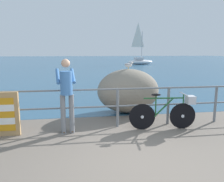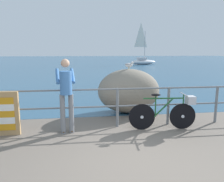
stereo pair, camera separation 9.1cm
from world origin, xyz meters
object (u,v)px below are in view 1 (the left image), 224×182
object	(u,v)px
folded_deckchair_stack	(0,114)
seagull	(128,65)
person_at_railing	(67,93)
sailboat	(140,60)
bicycle	(168,111)
breakwater_boulder_main	(128,91)

from	to	relation	value
folded_deckchair_stack	seagull	world-z (taller)	seagull
person_at_railing	folded_deckchair_stack	world-z (taller)	person_at_railing
person_at_railing	seagull	bearing A→B (deg)	-56.74
seagull	sailboat	bearing A→B (deg)	54.98
folded_deckchair_stack	sailboat	size ratio (longest dim) A/B	0.17
bicycle	seagull	bearing A→B (deg)	116.30
breakwater_boulder_main	sailboat	distance (m)	27.07
breakwater_boulder_main	folded_deckchair_stack	bearing A→B (deg)	-154.74
person_at_railing	sailboat	distance (m)	29.17
person_at_railing	bicycle	bearing A→B (deg)	-99.51
seagull	bicycle	bearing A→B (deg)	-86.79
folded_deckchair_stack	seagull	bearing A→B (deg)	25.01
person_at_railing	sailboat	bearing A→B (deg)	-26.64
seagull	sailboat	world-z (taller)	sailboat
person_at_railing	sailboat	world-z (taller)	sailboat
person_at_railing	seagull	size ratio (longest dim) A/B	5.23
bicycle	breakwater_boulder_main	size ratio (longest dim) A/B	0.86
sailboat	breakwater_boulder_main	bearing A→B (deg)	-124.90
seagull	sailboat	size ratio (longest dim) A/B	0.06
bicycle	breakwater_boulder_main	bearing A→B (deg)	115.92
person_at_railing	seagull	distance (m)	2.50
person_at_railing	folded_deckchair_stack	xyz separation A→B (m)	(-1.52, 0.03, -0.47)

